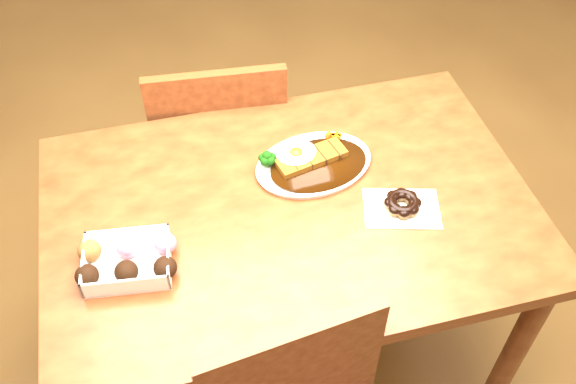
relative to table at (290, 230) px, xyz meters
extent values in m
plane|color=brown|center=(0.00, 0.00, -0.65)|extent=(6.00, 6.00, 0.00)
cube|color=#552311|center=(0.00, 0.00, 0.08)|extent=(1.20, 0.80, 0.04)
cylinder|color=#552311|center=(0.54, -0.34, -0.30)|extent=(0.06, 0.06, 0.71)
cylinder|color=#552311|center=(-0.54, 0.34, -0.30)|extent=(0.06, 0.06, 0.71)
cylinder|color=#552311|center=(0.54, 0.34, -0.30)|extent=(0.06, 0.06, 0.71)
cube|color=#552311|center=(-0.09, 0.60, -0.22)|extent=(0.46, 0.46, 0.04)
cylinder|color=#552311|center=(0.10, 0.75, -0.45)|extent=(0.04, 0.04, 0.41)
cylinder|color=#552311|center=(-0.24, 0.78, -0.45)|extent=(0.04, 0.04, 0.41)
cylinder|color=#552311|center=(0.06, 0.42, -0.45)|extent=(0.04, 0.04, 0.41)
cylinder|color=#552311|center=(-0.27, 0.45, -0.45)|extent=(0.04, 0.04, 0.41)
cube|color=#552311|center=(-0.11, 0.41, 0.02)|extent=(0.40, 0.07, 0.40)
cube|color=#552311|center=(-0.10, -0.41, 0.02)|extent=(0.40, 0.08, 0.40)
ellipsoid|color=white|center=(0.09, 0.11, 0.11)|extent=(0.33, 0.26, 0.01)
ellipsoid|color=black|center=(0.10, 0.10, 0.12)|extent=(0.28, 0.22, 0.01)
cube|color=#6B380C|center=(0.09, 0.12, 0.12)|extent=(0.19, 0.10, 0.02)
ellipsoid|color=white|center=(0.05, 0.14, 0.14)|extent=(0.12, 0.11, 0.01)
ellipsoid|color=#FFB214|center=(0.05, 0.14, 0.14)|extent=(0.03, 0.03, 0.02)
cube|color=white|center=(-0.40, -0.09, 0.12)|extent=(0.21, 0.17, 0.05)
ellipsoid|color=black|center=(-0.49, -0.11, 0.13)|extent=(0.05, 0.05, 0.05)
ellipsoid|color=black|center=(-0.40, -0.12, 0.13)|extent=(0.05, 0.05, 0.05)
ellipsoid|color=black|center=(-0.32, -0.13, 0.13)|extent=(0.05, 0.05, 0.05)
ellipsoid|color=brown|center=(-0.48, -0.04, 0.13)|extent=(0.05, 0.05, 0.05)
ellipsoid|color=pink|center=(-0.40, -0.05, 0.13)|extent=(0.05, 0.05, 0.05)
ellipsoid|color=pink|center=(-0.31, -0.07, 0.13)|extent=(0.05, 0.05, 0.05)
cube|color=silver|center=(0.26, -0.08, 0.10)|extent=(0.21, 0.17, 0.00)
torus|color=olive|center=(0.26, -0.08, 0.12)|extent=(0.11, 0.11, 0.03)
torus|color=black|center=(0.26, -0.08, 0.12)|extent=(0.10, 0.10, 0.02)
camera|label=1|loc=(-0.27, -1.00, 1.29)|focal=40.00mm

